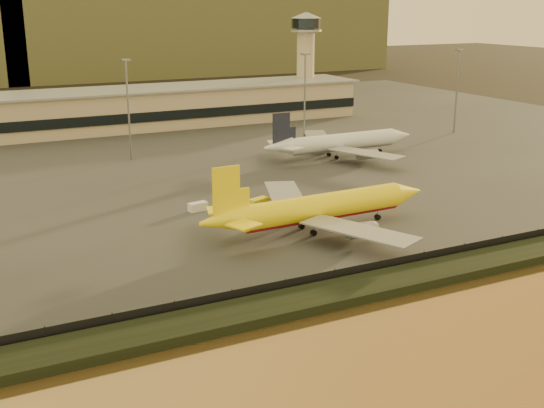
{
  "coord_description": "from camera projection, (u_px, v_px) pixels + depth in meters",
  "views": [
    {
      "loc": [
        -54.65,
        -89.85,
        39.02
      ],
      "look_at": [
        -3.49,
        12.0,
        5.28
      ],
      "focal_mm": 45.0,
      "sensor_mm": 36.0,
      "label": 1
    }
  ],
  "objects": [
    {
      "name": "terminal_building",
      "position": [
        76.0,
        113.0,
        211.14
      ],
      "size": [
        202.0,
        25.0,
        12.6
      ],
      "color": "tan",
      "rests_on": "tarmac"
    },
    {
      "name": "control_tower",
      "position": [
        306.0,
        52.0,
        247.81
      ],
      "size": [
        11.2,
        11.2,
        35.5
      ],
      "color": "tan",
      "rests_on": "tarmac"
    },
    {
      "name": "ground",
      "position": [
        324.0,
        251.0,
        111.59
      ],
      "size": [
        900.0,
        900.0,
        0.0
      ],
      "primitive_type": "plane",
      "color": "black",
      "rests_on": "ground"
    },
    {
      "name": "gse_vehicle_yellow",
      "position": [
        259.0,
        203.0,
        134.31
      ],
      "size": [
        4.55,
        3.13,
        1.88
      ],
      "primitive_type": "cube",
      "rotation": [
        0.0,
        0.0,
        0.33
      ],
      "color": "yellow",
      "rests_on": "tarmac"
    },
    {
      "name": "apron_light_masts",
      "position": [
        227.0,
        96.0,
        177.85
      ],
      "size": [
        152.2,
        12.2,
        25.4
      ],
      "color": "slate",
      "rests_on": "tarmac"
    },
    {
      "name": "dhl_cargo_jet",
      "position": [
        320.0,
        208.0,
        119.96
      ],
      "size": [
        45.6,
        44.74,
        13.64
      ],
      "rotation": [
        0.0,
        0.0,
        0.03
      ],
      "color": "yellow",
      "rests_on": "tarmac"
    },
    {
      "name": "white_narrowbody_jet",
      "position": [
        341.0,
        142.0,
        177.57
      ],
      "size": [
        44.37,
        43.5,
        12.8
      ],
      "rotation": [
        0.0,
        0.0,
        -0.0
      ],
      "color": "silver",
      "rests_on": "tarmac"
    },
    {
      "name": "gse_vehicle_white",
      "position": [
        198.0,
        207.0,
        132.09
      ],
      "size": [
        3.94,
        2.32,
        1.67
      ],
      "primitive_type": "cube",
      "rotation": [
        0.0,
        0.0,
        0.19
      ],
      "color": "silver",
      "rests_on": "tarmac"
    },
    {
      "name": "perimeter_fence",
      "position": [
        369.0,
        270.0,
        100.08
      ],
      "size": [
        300.0,
        0.05,
        2.2
      ],
      "primitive_type": "cube",
      "color": "black",
      "rests_on": "tarmac"
    },
    {
      "name": "embankment",
      "position": [
        385.0,
        283.0,
        96.82
      ],
      "size": [
        320.0,
        7.0,
        1.4
      ],
      "primitive_type": "cube",
      "color": "black",
      "rests_on": "ground"
    },
    {
      "name": "tarmac",
      "position": [
        152.0,
        146.0,
        192.96
      ],
      "size": [
        320.0,
        220.0,
        0.2
      ],
      "primitive_type": "cube",
      "color": "#2D2D2D",
      "rests_on": "ground"
    }
  ]
}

